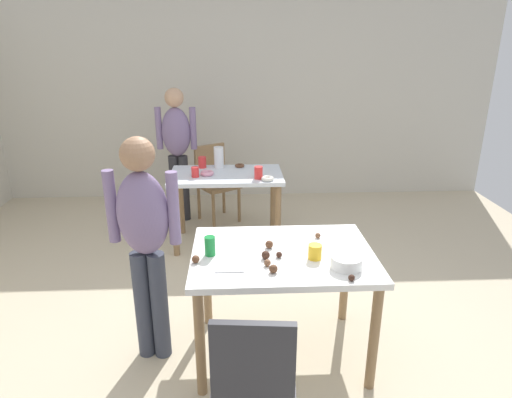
# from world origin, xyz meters

# --- Properties ---
(ground_plane) EXTENTS (6.40, 6.40, 0.00)m
(ground_plane) POSITION_xyz_m (0.00, 0.00, 0.00)
(ground_plane) COLOR beige
(wall_back) EXTENTS (6.40, 0.10, 2.60)m
(wall_back) POSITION_xyz_m (0.00, 3.20, 1.30)
(wall_back) COLOR beige
(wall_back) RESTS_ON ground_plane
(dining_table_near) EXTENTS (1.14, 0.83, 0.75)m
(dining_table_near) POSITION_xyz_m (0.13, -0.11, 0.65)
(dining_table_near) COLOR white
(dining_table_near) RESTS_ON ground_plane
(dining_table_far) EXTENTS (1.11, 0.66, 0.75)m
(dining_table_far) POSITION_xyz_m (-0.25, 1.63, 0.63)
(dining_table_far) COLOR silver
(dining_table_far) RESTS_ON ground_plane
(chair_near_table) EXTENTS (0.44, 0.44, 0.87)m
(chair_near_table) POSITION_xyz_m (-0.09, -0.90, 0.50)
(chair_near_table) COLOR #2D2D33
(chair_near_table) RESTS_ON ground_plane
(chair_far_table) EXTENTS (0.55, 0.55, 0.87)m
(chair_far_table) POSITION_xyz_m (-0.40, 2.31, 0.50)
(chair_far_table) COLOR olive
(chair_far_table) RESTS_ON ground_plane
(person_girl_near) EXTENTS (0.46, 0.24, 1.49)m
(person_girl_near) POSITION_xyz_m (-0.72, -0.09, 0.89)
(person_girl_near) COLOR #383D4C
(person_girl_near) RESTS_ON ground_plane
(person_adult_far) EXTENTS (0.45, 0.22, 1.52)m
(person_adult_far) POSITION_xyz_m (-0.81, 2.30, 0.91)
(person_adult_far) COLOR #28282D
(person_adult_far) RESTS_ON ground_plane
(mixing_bowl) EXTENTS (0.18, 0.18, 0.07)m
(mixing_bowl) POSITION_xyz_m (0.48, -0.33, 0.79)
(mixing_bowl) COLOR white
(mixing_bowl) RESTS_ON dining_table_near
(soda_can) EXTENTS (0.07, 0.07, 0.12)m
(soda_can) POSITION_xyz_m (-0.32, -0.13, 0.81)
(soda_can) COLOR #198438
(soda_can) RESTS_ON dining_table_near
(fork_near) EXTENTS (0.17, 0.02, 0.01)m
(fork_near) POSITION_xyz_m (-0.20, -0.35, 0.75)
(fork_near) COLOR silver
(fork_near) RESTS_ON dining_table_near
(cup_near_0) EXTENTS (0.08, 0.08, 0.09)m
(cup_near_0) POSITION_xyz_m (0.31, -0.21, 0.80)
(cup_near_0) COLOR yellow
(cup_near_0) RESTS_ON dining_table_near
(cake_ball_0) EXTENTS (0.05, 0.05, 0.05)m
(cake_ball_0) POSITION_xyz_m (-0.41, -0.22, 0.77)
(cake_ball_0) COLOR brown
(cake_ball_0) RESTS_ON dining_table_near
(cake_ball_1) EXTENTS (0.05, 0.05, 0.05)m
(cake_ball_1) POSITION_xyz_m (0.01, -0.20, 0.78)
(cake_ball_1) COLOR #3D2319
(cake_ball_1) RESTS_ON dining_table_near
(cake_ball_2) EXTENTS (0.04, 0.04, 0.04)m
(cake_ball_2) POSITION_xyz_m (0.10, -0.18, 0.77)
(cake_ball_2) COLOR #3D2319
(cake_ball_2) RESTS_ON dining_table_near
(cake_ball_3) EXTENTS (0.05, 0.05, 0.05)m
(cake_ball_3) POSITION_xyz_m (0.05, -0.05, 0.78)
(cake_ball_3) COLOR brown
(cake_ball_3) RESTS_ON dining_table_near
(cake_ball_4) EXTENTS (0.04, 0.04, 0.04)m
(cake_ball_4) POSITION_xyz_m (0.47, -0.48, 0.77)
(cake_ball_4) COLOR #3D2319
(cake_ball_4) RESTS_ON dining_table_near
(cake_ball_5) EXTENTS (0.04, 0.04, 0.04)m
(cake_ball_5) POSITION_xyz_m (0.02, -0.29, 0.77)
(cake_ball_5) COLOR brown
(cake_ball_5) RESTS_ON dining_table_near
(cake_ball_6) EXTENTS (0.04, 0.04, 0.04)m
(cake_ball_6) POSITION_xyz_m (0.38, 0.09, 0.77)
(cake_ball_6) COLOR brown
(cake_ball_6) RESTS_ON dining_table_near
(cake_ball_7) EXTENTS (0.05, 0.05, 0.05)m
(cake_ball_7) POSITION_xyz_m (0.05, -0.37, 0.77)
(cake_ball_7) COLOR brown
(cake_ball_7) RESTS_ON dining_table_near
(pitcher_far) EXTENTS (0.10, 0.10, 0.22)m
(pitcher_far) POSITION_xyz_m (-0.33, 1.85, 0.86)
(pitcher_far) COLOR white
(pitcher_far) RESTS_ON dining_table_far
(cup_far_0) EXTENTS (0.08, 0.08, 0.12)m
(cup_far_0) POSITION_xyz_m (0.06, 1.45, 0.81)
(cup_far_0) COLOR red
(cup_far_0) RESTS_ON dining_table_far
(cup_far_1) EXTENTS (0.08, 0.08, 0.11)m
(cup_far_1) POSITION_xyz_m (-0.50, 1.86, 0.81)
(cup_far_1) COLOR red
(cup_far_1) RESTS_ON dining_table_far
(cup_far_2) EXTENTS (0.07, 0.07, 0.10)m
(cup_far_2) POSITION_xyz_m (-0.55, 1.53, 0.80)
(cup_far_2) COLOR red
(cup_far_2) RESTS_ON dining_table_far
(donut_far_0) EXTENTS (0.13, 0.13, 0.04)m
(donut_far_0) POSITION_xyz_m (-0.44, 1.59, 0.77)
(donut_far_0) COLOR pink
(donut_far_0) RESTS_ON dining_table_far
(donut_far_1) EXTENTS (0.12, 0.12, 0.04)m
(donut_far_1) POSITION_xyz_m (0.14, 1.39, 0.77)
(donut_far_1) COLOR white
(donut_far_1) RESTS_ON dining_table_far
(donut_far_2) EXTENTS (0.10, 0.10, 0.03)m
(donut_far_2) POSITION_xyz_m (-0.11, 1.87, 0.76)
(donut_far_2) COLOR brown
(donut_far_2) RESTS_ON dining_table_far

